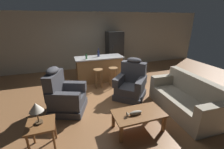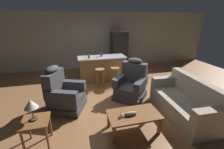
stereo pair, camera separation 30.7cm
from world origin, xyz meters
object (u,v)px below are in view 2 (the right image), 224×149
object	(u,v)px
kitchen_island	(102,68)
bar_stool_left	(100,75)
fish_figurine	(129,114)
bottle_tall_green	(101,53)
recliner_near_lamp	(64,94)
end_table	(36,125)
coffee_table	(134,116)
bar_stool_right	(115,73)
recliner_near_island	(131,84)
table_lamp	(31,105)
refrigerator	(119,51)
bottle_short_amber	(89,56)
couch	(185,102)

from	to	relation	value
kitchen_island	bar_stool_left	bearing A→B (deg)	-107.46
fish_figurine	bottle_tall_green	bearing A→B (deg)	89.90
recliner_near_lamp	end_table	distance (m)	1.26
fish_figurine	end_table	size ratio (longest dim) A/B	0.61
coffee_table	bar_stool_right	xyz separation A→B (m)	(0.23, 2.37, 0.11)
kitchen_island	bottle_tall_green	distance (m)	0.59
coffee_table	end_table	bearing A→B (deg)	177.85
bar_stool_left	bar_stool_right	distance (m)	0.55
recliner_near_island	table_lamp	bearing A→B (deg)	-19.25
bar_stool_right	coffee_table	bearing A→B (deg)	-95.51
coffee_table	recliner_near_lamp	bearing A→B (deg)	139.64
recliner_near_lamp	table_lamp	size ratio (longest dim) A/B	2.93
refrigerator	bar_stool_right	bearing A→B (deg)	-110.57
fish_figurine	coffee_table	bearing A→B (deg)	17.65
end_table	refrigerator	distance (m)	5.02
bar_stool_right	refrigerator	bearing A→B (deg)	69.43
end_table	bottle_tall_green	size ratio (longest dim) A/B	1.79
recliner_near_lamp	bar_stool_left	xyz separation A→B (m)	(1.16, 1.11, 0.05)
recliner_near_island	refrigerator	bearing A→B (deg)	-146.44
bar_stool_left	bottle_tall_green	xyz separation A→B (m)	(0.20, 0.70, 0.60)
coffee_table	end_table	xyz separation A→B (m)	(-1.91, 0.07, 0.10)
coffee_table	table_lamp	size ratio (longest dim) A/B	2.68
recliner_near_lamp	bottle_short_amber	xyz separation A→B (m)	(0.87, 1.59, 0.61)
bottle_short_amber	end_table	bearing A→B (deg)	-115.01
bar_stool_left	refrigerator	bearing A→B (deg)	55.99
coffee_table	recliner_near_lamp	size ratio (longest dim) A/B	0.92
refrigerator	recliner_near_lamp	bearing A→B (deg)	-129.18
bottle_short_amber	bar_stool_left	bearing A→B (deg)	-58.21
recliner_near_island	bar_stool_left	world-z (taller)	recliner_near_island
recliner_near_island	bottle_tall_green	bearing A→B (deg)	-117.58
bottle_tall_green	bottle_short_amber	size ratio (longest dim) A/B	1.49
recliner_near_lamp	bar_stool_right	distance (m)	2.04
end_table	bar_stool_left	bearing A→B (deg)	55.26
couch	refrigerator	world-z (taller)	refrigerator
bar_stool_right	couch	bearing A→B (deg)	-59.67
recliner_near_lamp	recliner_near_island	world-z (taller)	same
recliner_near_island	bar_stool_left	xyz separation A→B (m)	(-0.81, 0.95, 0.05)
end_table	table_lamp	bearing A→B (deg)	126.81
couch	table_lamp	distance (m)	3.46
fish_figurine	kitchen_island	distance (m)	3.04
bar_stool_left	bottle_short_amber	bearing A→B (deg)	121.79
recliner_near_lamp	couch	bearing A→B (deg)	2.02
recliner_near_lamp	kitchen_island	distance (m)	2.21
bottle_short_amber	coffee_table	bearing A→B (deg)	-77.80
recliner_near_island	kitchen_island	xyz separation A→B (m)	(-0.61, 1.58, 0.06)
kitchen_island	refrigerator	size ratio (longest dim) A/B	1.02
table_lamp	fish_figurine	bearing A→B (deg)	-4.45
end_table	table_lamp	world-z (taller)	table_lamp
fish_figurine	bar_stool_left	distance (m)	2.42
couch	refrigerator	distance (m)	4.04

